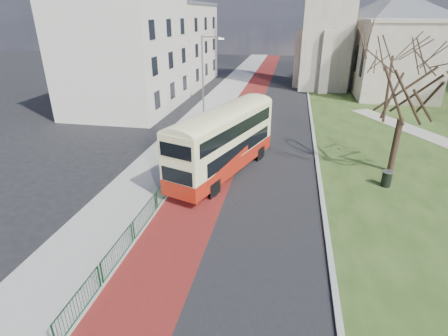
% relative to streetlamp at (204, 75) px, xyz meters
% --- Properties ---
extents(ground, '(160.00, 160.00, 0.00)m').
position_rel_streetlamp_xyz_m(ground, '(4.35, -18.00, -4.59)').
color(ground, black).
rests_on(ground, ground).
extents(road_carriageway, '(9.00, 120.00, 0.01)m').
position_rel_streetlamp_xyz_m(road_carriageway, '(5.85, 2.00, -4.59)').
color(road_carriageway, black).
rests_on(road_carriageway, ground).
extents(bus_lane, '(3.40, 120.00, 0.01)m').
position_rel_streetlamp_xyz_m(bus_lane, '(3.15, 2.00, -4.59)').
color(bus_lane, '#591414').
rests_on(bus_lane, ground).
extents(pavement_west, '(4.00, 120.00, 0.12)m').
position_rel_streetlamp_xyz_m(pavement_west, '(-0.65, 2.00, -4.53)').
color(pavement_west, gray).
rests_on(pavement_west, ground).
extents(kerb_west, '(0.25, 120.00, 0.13)m').
position_rel_streetlamp_xyz_m(kerb_west, '(1.35, 2.00, -4.53)').
color(kerb_west, '#999993').
rests_on(kerb_west, ground).
extents(kerb_east, '(0.25, 80.00, 0.13)m').
position_rel_streetlamp_xyz_m(kerb_east, '(10.45, 4.00, -4.53)').
color(kerb_east, '#999993').
rests_on(kerb_east, ground).
extents(pedestrian_railing, '(0.07, 24.00, 1.12)m').
position_rel_streetlamp_xyz_m(pedestrian_railing, '(1.40, -14.00, -4.04)').
color(pedestrian_railing, '#0D3B1A').
rests_on(pedestrian_railing, ground).
extents(street_block_near, '(10.30, 14.30, 13.00)m').
position_rel_streetlamp_xyz_m(street_block_near, '(-9.65, 4.00, 1.92)').
color(street_block_near, beige).
rests_on(street_block_near, ground).
extents(street_block_far, '(10.30, 16.30, 11.50)m').
position_rel_streetlamp_xyz_m(street_block_far, '(-9.65, 20.00, 1.17)').
color(street_block_far, beige).
rests_on(street_block_far, ground).
extents(streetlamp, '(2.13, 0.18, 8.00)m').
position_rel_streetlamp_xyz_m(streetlamp, '(0.00, 0.00, 0.00)').
color(streetlamp, gray).
rests_on(streetlamp, pavement_west).
extents(bus, '(5.56, 10.52, 4.31)m').
position_rel_streetlamp_xyz_m(bus, '(4.11, -11.59, -2.14)').
color(bus, '#9E1E0E').
rests_on(bus, ground).
extents(winter_tree_near, '(6.49, 6.49, 9.49)m').
position_rel_streetlamp_xyz_m(winter_tree_near, '(15.28, -9.12, 2.02)').
color(winter_tree_near, '#2F2217').
rests_on(winter_tree_near, grass_green).
extents(litter_bin, '(0.79, 0.79, 1.02)m').
position_rel_streetlamp_xyz_m(litter_bin, '(14.44, -11.63, -4.04)').
color(litter_bin, black).
rests_on(litter_bin, grass_green).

